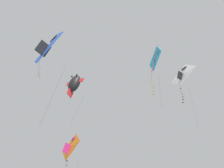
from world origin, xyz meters
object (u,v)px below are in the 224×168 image
(kite_delta_low_drifter, at_px, (70,147))
(kite_delta_near_right, at_px, (47,48))
(kite_diamond_upper_right, at_px, (155,58))
(kite_delta_far_centre, at_px, (182,75))
(kite_fish_highest, at_px, (74,84))

(kite_delta_low_drifter, bearing_deg, kite_delta_near_right, 150.81)
(kite_delta_low_drifter, xyz_separation_m, kite_diamond_upper_right, (-4.06, -6.33, 6.51))
(kite_delta_far_centre, bearing_deg, kite_delta_low_drifter, 76.98)
(kite_diamond_upper_right, relative_size, kite_fish_highest, 1.18)
(kite_delta_low_drifter, height_order, kite_delta_far_centre, kite_delta_far_centre)
(kite_diamond_upper_right, bearing_deg, kite_delta_near_right, 108.20)
(kite_delta_far_centre, bearing_deg, kite_diamond_upper_right, 123.00)
(kite_delta_low_drifter, bearing_deg, kite_fish_highest, 163.32)
(kite_delta_near_right, distance_m, kite_diamond_upper_right, 10.91)
(kite_delta_near_right, distance_m, kite_delta_low_drifter, 10.85)
(kite_delta_near_right, relative_size, kite_diamond_upper_right, 1.03)
(kite_delta_near_right, xyz_separation_m, kite_fish_highest, (8.80, -2.07, 1.88))
(kite_delta_low_drifter, height_order, kite_fish_highest, kite_fish_highest)
(kite_fish_highest, bearing_deg, kite_diamond_upper_right, -162.82)
(kite_delta_low_drifter, distance_m, kite_delta_far_centre, 12.88)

